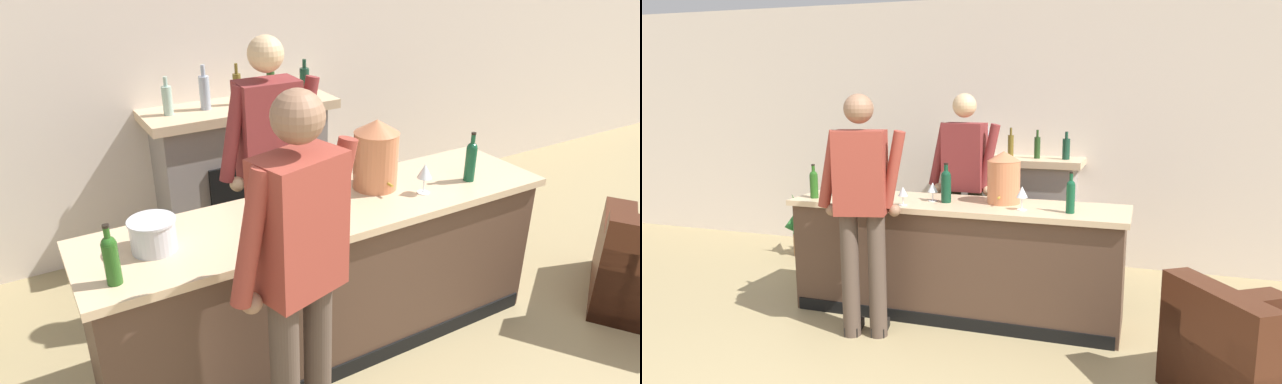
{
  "view_description": "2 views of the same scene",
  "coord_description": "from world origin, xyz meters",
  "views": [
    {
      "loc": [
        -1.43,
        -0.24,
        2.3
      ],
      "look_at": [
        0.04,
        2.29,
        0.95
      ],
      "focal_mm": 32.0,
      "sensor_mm": 36.0,
      "label": 1
    },
    {
      "loc": [
        1.43,
        -2.05,
        1.81
      ],
      "look_at": [
        0.01,
        2.34,
        0.98
      ],
      "focal_mm": 32.0,
      "sensor_mm": 36.0,
      "label": 2
    }
  ],
  "objects": [
    {
      "name": "wine_glass_front_right",
      "position": [
        0.58,
        2.03,
        1.06
      ],
      "size": [
        0.09,
        0.09,
        0.18
      ],
      "color": "silver",
      "rests_on": "bar_counter"
    },
    {
      "name": "wall_back_panel",
      "position": [
        0.0,
        3.89,
        1.38
      ],
      "size": [
        12.0,
        0.07,
        2.75
      ],
      "color": "silver",
      "rests_on": "ground_plane"
    },
    {
      "name": "bar_counter",
      "position": [
        0.02,
        2.14,
        0.47
      ],
      "size": [
        2.68,
        0.67,
        0.93
      ],
      "color": "#4B3427",
      "rests_on": "ground_plane"
    },
    {
      "name": "ice_bucket_steel",
      "position": [
        -0.93,
        2.16,
        1.01
      ],
      "size": [
        0.22,
        0.22,
        0.16
      ],
      "color": "silver",
      "rests_on": "bar_counter"
    },
    {
      "name": "wine_bottle_port_short",
      "position": [
        0.93,
        2.03,
        1.06
      ],
      "size": [
        0.06,
        0.06,
        0.3
      ],
      "color": "#11472A",
      "rests_on": "bar_counter"
    },
    {
      "name": "fireplace_stone",
      "position": [
        0.13,
        3.63,
        0.58
      ],
      "size": [
        1.45,
        0.52,
        1.45
      ],
      "color": "gray",
      "rests_on": "ground_plane"
    },
    {
      "name": "person_bartender",
      "position": [
        -0.08,
        2.67,
        0.99
      ],
      "size": [
        0.66,
        0.31,
        1.78
      ],
      "color": "#424532",
      "rests_on": "ground_plane"
    },
    {
      "name": "wine_bottle_rose_blush",
      "position": [
        -1.16,
        1.97,
        1.05
      ],
      "size": [
        0.07,
        0.07,
        0.28
      ],
      "color": "#235419",
      "rests_on": "bar_counter"
    },
    {
      "name": "person_customer",
      "position": [
        -0.49,
        1.54,
        0.99
      ],
      "size": [
        0.64,
        0.37,
        1.78
      ],
      "color": "#4B3B31",
      "rests_on": "ground_plane"
    },
    {
      "name": "wine_glass_mid_counter",
      "position": [
        -0.33,
        1.91,
        1.03
      ],
      "size": [
        0.08,
        0.08,
        0.15
      ],
      "color": "silver",
      "rests_on": "bar_counter"
    },
    {
      "name": "copper_dispenser",
      "position": [
        0.38,
        2.24,
        1.14
      ],
      "size": [
        0.26,
        0.3,
        0.41
      ],
      "color": "#C3724A",
      "rests_on": "bar_counter"
    },
    {
      "name": "wine_bottle_cabernet_heavy",
      "position": [
        -0.06,
        2.13,
        1.07
      ],
      "size": [
        0.08,
        0.08,
        0.31
      ],
      "color": "#103924",
      "rests_on": "bar_counter"
    },
    {
      "name": "wine_glass_near_bucket",
      "position": [
        -0.17,
        2.14,
        1.04
      ],
      "size": [
        0.09,
        0.09,
        0.15
      ],
      "color": "silver",
      "rests_on": "bar_counter"
    }
  ]
}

